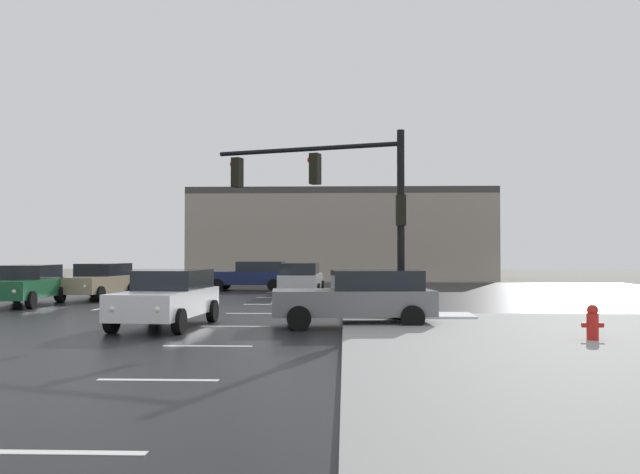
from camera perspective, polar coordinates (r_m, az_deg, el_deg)
ground_plane at (r=25.27m, az=-4.88°, el=-6.07°), size 120.00×120.00×0.00m
road_asphalt at (r=25.27m, az=-4.88°, el=-6.05°), size 44.00×44.00×0.02m
snow_strip_curbside at (r=21.17m, az=7.41°, el=-6.54°), size 4.00×1.60×0.06m
lane_markings at (r=23.78m, az=-2.39°, el=-6.32°), size 36.15×36.15×0.01m
traffic_signal_mast at (r=20.50m, az=2.08°, el=3.78°), size 5.84×2.20×5.56m
fire_hydrant at (r=16.51m, az=21.97°, el=-6.67°), size 0.48×0.26×0.79m
strip_building_background at (r=53.53m, az=1.81°, el=0.17°), size 23.13×8.00×6.95m
sedan_grey at (r=19.15m, az=3.30°, el=-5.05°), size 4.65×2.34×1.58m
sedan_green at (r=29.08m, az=-23.54°, el=-3.66°), size 2.24×4.62×1.58m
sedan_navy at (r=37.28m, az=-5.75°, el=-3.21°), size 4.62×2.24×1.58m
sedan_silver at (r=32.66m, az=-1.61°, el=-3.49°), size 2.14×4.58×1.58m
sedan_white at (r=19.60m, az=-12.66°, el=-4.94°), size 2.32×4.65×1.58m
sedan_tan at (r=31.90m, az=-18.14°, el=-3.48°), size 2.39×4.67×1.58m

